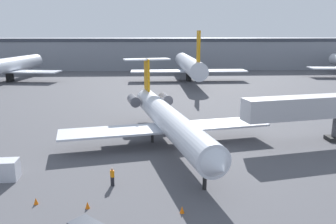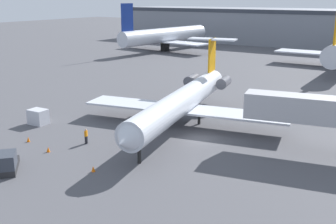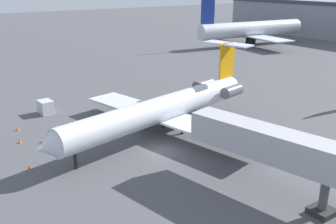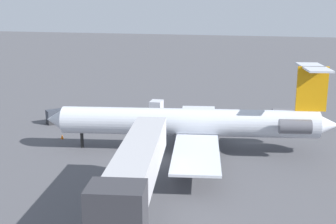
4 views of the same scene
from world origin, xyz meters
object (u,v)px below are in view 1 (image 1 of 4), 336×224
(cargo_container_uld, at_px, (6,170))
(parked_airliner_west_end, at_px, (8,66))
(ground_crew_marshaller, at_px, (112,177))
(jet_bridge, at_px, (319,107))
(traffic_cone_mid, at_px, (88,205))
(parked_airliner_west_mid, at_px, (189,65))
(regional_jet, at_px, (167,118))
(traffic_cone_near, at_px, (182,210))
(traffic_cone_far, at_px, (36,201))

(cargo_container_uld, bearing_deg, parked_airliner_west_end, 111.09)
(ground_crew_marshaller, bearing_deg, jet_bridge, 25.24)
(traffic_cone_mid, distance_m, parked_airliner_west_mid, 73.15)
(cargo_container_uld, xyz_separation_m, parked_airliner_west_end, (-25.75, 66.77, 3.45))
(regional_jet, distance_m, parked_airliner_west_mid, 56.69)
(cargo_container_uld, xyz_separation_m, parked_airliner_west_mid, (24.24, 65.48, 3.55))
(cargo_container_uld, relative_size, parked_airliner_west_end, 0.07)
(jet_bridge, bearing_deg, traffic_cone_near, -138.10)
(ground_crew_marshaller, xyz_separation_m, traffic_cone_far, (-5.71, -3.10, -0.58))
(regional_jet, bearing_deg, cargo_container_uld, -148.39)
(ground_crew_marshaller, height_order, traffic_cone_near, ground_crew_marshaller)
(jet_bridge, relative_size, parked_airliner_west_mid, 0.46)
(regional_jet, distance_m, traffic_cone_far, 18.50)
(regional_jet, height_order, jet_bridge, regional_jet)
(jet_bridge, bearing_deg, traffic_cone_mid, -149.06)
(jet_bridge, height_order, cargo_container_uld, jet_bridge)
(jet_bridge, xyz_separation_m, traffic_cone_near, (-18.19, -16.32, -4.19))
(regional_jet, bearing_deg, ground_crew_marshaller, -115.64)
(ground_crew_marshaller, xyz_separation_m, traffic_cone_mid, (-1.50, -3.97, -0.58))
(cargo_container_uld, xyz_separation_m, traffic_cone_mid, (8.47, -5.82, -0.66))
(regional_jet, distance_m, traffic_cone_mid, 17.08)
(ground_crew_marshaller, xyz_separation_m, traffic_cone_near, (5.75, -5.04, -0.58))
(regional_jet, relative_size, jet_bridge, 1.80)
(parked_airliner_west_end, bearing_deg, traffic_cone_mid, -64.76)
(parked_airliner_west_end, bearing_deg, cargo_container_uld, -68.91)
(ground_crew_marshaller, distance_m, traffic_cone_mid, 4.28)
(traffic_cone_far, height_order, parked_airliner_west_mid, parked_airliner_west_mid)
(traffic_cone_far, relative_size, parked_airliner_west_mid, 0.01)
(traffic_cone_near, distance_m, parked_airliner_west_end, 84.63)
(traffic_cone_near, height_order, traffic_cone_far, same)
(jet_bridge, distance_m, ground_crew_marshaller, 26.71)
(jet_bridge, xyz_separation_m, traffic_cone_far, (-29.65, -14.38, -4.19))
(traffic_cone_mid, bearing_deg, parked_airliner_west_mid, 77.53)
(jet_bridge, distance_m, traffic_cone_mid, 29.96)
(cargo_container_uld, bearing_deg, jet_bridge, 15.54)
(regional_jet, bearing_deg, traffic_cone_near, -88.93)
(jet_bridge, bearing_deg, ground_crew_marshaller, -154.76)
(traffic_cone_mid, height_order, parked_airliner_west_mid, parked_airliner_west_mid)
(ground_crew_marshaller, height_order, traffic_cone_far, ground_crew_marshaller)
(ground_crew_marshaller, height_order, traffic_cone_mid, ground_crew_marshaller)
(traffic_cone_mid, xyz_separation_m, traffic_cone_far, (-4.21, 0.87, 0.00))
(jet_bridge, xyz_separation_m, cargo_container_uld, (-33.92, -9.43, -3.53))
(traffic_cone_far, bearing_deg, traffic_cone_near, -9.60)
(traffic_cone_near, bearing_deg, parked_airliner_west_mid, 83.29)
(jet_bridge, relative_size, parked_airliner_west_end, 0.53)
(traffic_cone_mid, distance_m, parked_airliner_west_end, 80.36)
(traffic_cone_far, xyz_separation_m, parked_airliner_west_mid, (19.97, 70.43, 4.22))
(regional_jet, height_order, parked_airliner_west_end, parked_airliner_west_end)
(cargo_container_uld, distance_m, traffic_cone_near, 17.18)
(ground_crew_marshaller, distance_m, traffic_cone_near, 7.67)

